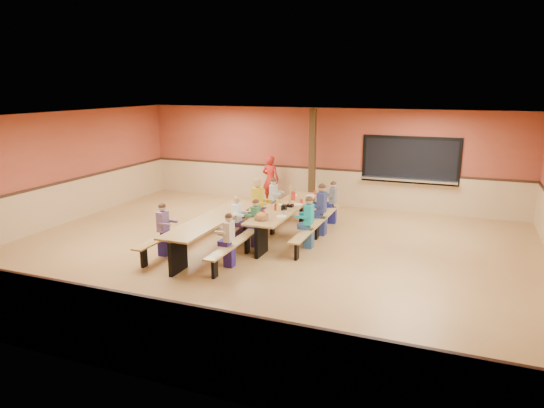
% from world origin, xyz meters
% --- Properties ---
extents(ground, '(12.00, 12.00, 0.00)m').
position_xyz_m(ground, '(0.00, 0.00, 0.00)').
color(ground, olive).
rests_on(ground, ground).
extents(room_envelope, '(12.04, 10.04, 3.02)m').
position_xyz_m(room_envelope, '(0.00, 0.00, 0.69)').
color(room_envelope, brown).
rests_on(room_envelope, ground).
extents(kitchen_pass_through, '(2.78, 0.28, 1.38)m').
position_xyz_m(kitchen_pass_through, '(2.60, 4.96, 1.49)').
color(kitchen_pass_through, black).
rests_on(kitchen_pass_through, ground).
extents(structural_post, '(0.18, 0.18, 3.00)m').
position_xyz_m(structural_post, '(-0.20, 4.40, 1.50)').
color(structural_post, '#332311').
rests_on(structural_post, ground).
extents(cafeteria_table_main, '(1.91, 3.70, 0.74)m').
position_xyz_m(cafeteria_table_main, '(0.01, 1.43, 0.53)').
color(cafeteria_table_main, '#A07B3F').
rests_on(cafeteria_table_main, ground).
extents(cafeteria_table_second, '(1.91, 3.70, 0.74)m').
position_xyz_m(cafeteria_table_second, '(-1.16, -0.11, 0.53)').
color(cafeteria_table_second, '#A07B3F').
rests_on(cafeteria_table_second, ground).
extents(seated_child_white_left, '(0.34, 0.28, 1.14)m').
position_xyz_m(seated_child_white_left, '(-0.82, 0.38, 0.57)').
color(seated_child_white_left, white).
rests_on(seated_child_white_left, ground).
extents(seated_adult_yellow, '(0.43, 0.35, 1.34)m').
position_xyz_m(seated_adult_yellow, '(-0.82, 1.62, 0.67)').
color(seated_adult_yellow, gold).
rests_on(seated_adult_yellow, ground).
extents(seated_child_grey_left, '(0.34, 0.28, 1.15)m').
position_xyz_m(seated_child_grey_left, '(-0.82, 2.75, 0.58)').
color(seated_child_grey_left, silver).
rests_on(seated_child_grey_left, ground).
extents(seated_child_teal_right, '(0.37, 0.30, 1.20)m').
position_xyz_m(seated_child_teal_right, '(0.83, 0.74, 0.60)').
color(seated_child_teal_right, teal).
rests_on(seated_child_teal_right, ground).
extents(seated_child_navy_right, '(0.41, 0.34, 1.29)m').
position_xyz_m(seated_child_navy_right, '(0.83, 1.82, 0.65)').
color(seated_child_navy_right, navy).
rests_on(seated_child_navy_right, ground).
extents(seated_child_char_right, '(0.34, 0.28, 1.15)m').
position_xyz_m(seated_child_char_right, '(0.83, 2.95, 0.57)').
color(seated_child_char_right, '#51545B').
rests_on(seated_child_char_right, ground).
extents(seated_child_purple_sec, '(0.35, 0.29, 1.17)m').
position_xyz_m(seated_child_purple_sec, '(-1.99, -0.92, 0.59)').
color(seated_child_purple_sec, slate).
rests_on(seated_child_purple_sec, ground).
extents(seated_child_green_sec, '(0.32, 0.26, 1.12)m').
position_xyz_m(seated_child_green_sec, '(-0.34, 0.38, 0.56)').
color(seated_child_green_sec, '#2C643C').
rests_on(seated_child_green_sec, ground).
extents(seated_child_tan_sec, '(0.33, 0.27, 1.13)m').
position_xyz_m(seated_child_tan_sec, '(-0.34, -1.02, 0.56)').
color(seated_child_tan_sec, beige).
rests_on(seated_child_tan_sec, ground).
extents(standing_woman, '(0.57, 0.39, 1.53)m').
position_xyz_m(standing_woman, '(-1.60, 4.51, 0.76)').
color(standing_woman, '#A61B12').
rests_on(standing_woman, ground).
extents(punch_pitcher, '(0.16, 0.16, 0.22)m').
position_xyz_m(punch_pitcher, '(-0.06, 2.19, 0.85)').
color(punch_pitcher, red).
rests_on(punch_pitcher, cafeteria_table_main).
extents(chip_bowl, '(0.32, 0.32, 0.15)m').
position_xyz_m(chip_bowl, '(-0.09, 0.11, 0.81)').
color(chip_bowl, orange).
rests_on(chip_bowl, cafeteria_table_main).
extents(napkin_dispenser, '(0.10, 0.14, 0.13)m').
position_xyz_m(napkin_dispenser, '(0.09, 1.10, 0.80)').
color(napkin_dispenser, black).
rests_on(napkin_dispenser, cafeteria_table_main).
extents(condiment_mustard, '(0.06, 0.06, 0.17)m').
position_xyz_m(condiment_mustard, '(-0.19, 1.43, 0.82)').
color(condiment_mustard, yellow).
rests_on(condiment_mustard, cafeteria_table_main).
extents(condiment_ketchup, '(0.06, 0.06, 0.17)m').
position_xyz_m(condiment_ketchup, '(-0.09, 1.00, 0.82)').
color(condiment_ketchup, '#B2140F').
rests_on(condiment_ketchup, cafeteria_table_main).
extents(table_paddle, '(0.16, 0.16, 0.56)m').
position_xyz_m(table_paddle, '(0.12, 1.47, 0.88)').
color(table_paddle, black).
rests_on(table_paddle, cafeteria_table_main).
extents(place_settings, '(0.65, 3.30, 0.11)m').
position_xyz_m(place_settings, '(0.01, 1.43, 0.80)').
color(place_settings, beige).
rests_on(place_settings, cafeteria_table_main).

